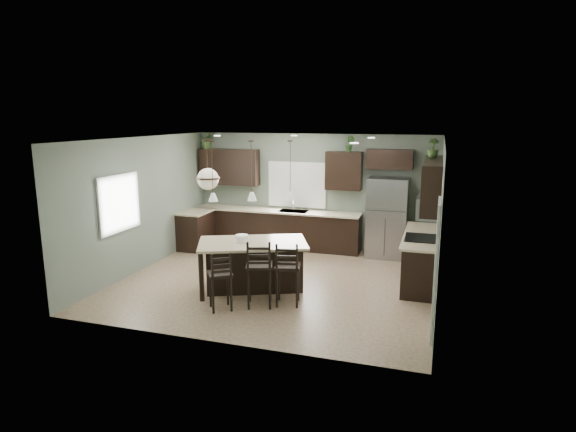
{
  "coord_description": "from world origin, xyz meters",
  "views": [
    {
      "loc": [
        2.93,
        -8.6,
        3.22
      ],
      "look_at": [
        0.1,
        0.4,
        1.25
      ],
      "focal_mm": 30.0,
      "sensor_mm": 36.0,
      "label": 1
    }
  ],
  "objects_px": {
    "refrigerator": "(387,218)",
    "plant_back_left": "(207,140)",
    "bar_stool_left": "(220,280)",
    "serving_dish": "(242,239)",
    "kitchen_island": "(253,266)",
    "bar_stool_center": "(259,273)",
    "bar_stool_right": "(288,273)"
  },
  "relations": [
    {
      "from": "bar_stool_center",
      "to": "bar_stool_right",
      "type": "height_order",
      "value": "bar_stool_center"
    },
    {
      "from": "bar_stool_right",
      "to": "kitchen_island",
      "type": "bearing_deg",
      "value": 136.52
    },
    {
      "from": "refrigerator",
      "to": "bar_stool_center",
      "type": "xyz_separation_m",
      "value": [
        -1.75,
        -3.69,
        -0.33
      ]
    },
    {
      "from": "refrigerator",
      "to": "bar_stool_right",
      "type": "relative_size",
      "value": 1.63
    },
    {
      "from": "refrigerator",
      "to": "plant_back_left",
      "type": "height_order",
      "value": "plant_back_left"
    },
    {
      "from": "bar_stool_center",
      "to": "serving_dish",
      "type": "bearing_deg",
      "value": 113.78
    },
    {
      "from": "bar_stool_left",
      "to": "bar_stool_center",
      "type": "relative_size",
      "value": 0.87
    },
    {
      "from": "kitchen_island",
      "to": "plant_back_left",
      "type": "bearing_deg",
      "value": 104.93
    },
    {
      "from": "bar_stool_center",
      "to": "refrigerator",
      "type": "bearing_deg",
      "value": 45.96
    },
    {
      "from": "refrigerator",
      "to": "plant_back_left",
      "type": "bearing_deg",
      "value": 178.26
    },
    {
      "from": "refrigerator",
      "to": "serving_dish",
      "type": "relative_size",
      "value": 7.71
    },
    {
      "from": "bar_stool_left",
      "to": "plant_back_left",
      "type": "bearing_deg",
      "value": 83.48
    },
    {
      "from": "serving_dish",
      "to": "bar_stool_center",
      "type": "distance_m",
      "value": 0.96
    },
    {
      "from": "refrigerator",
      "to": "bar_stool_left",
      "type": "xyz_separation_m",
      "value": [
        -2.32,
        -4.04,
        -0.41
      ]
    },
    {
      "from": "refrigerator",
      "to": "bar_stool_right",
      "type": "height_order",
      "value": "refrigerator"
    },
    {
      "from": "plant_back_left",
      "to": "kitchen_island",
      "type": "bearing_deg",
      "value": -51.94
    },
    {
      "from": "bar_stool_left",
      "to": "plant_back_left",
      "type": "distance_m",
      "value": 5.2
    },
    {
      "from": "refrigerator",
      "to": "bar_stool_left",
      "type": "bearing_deg",
      "value": -119.86
    },
    {
      "from": "bar_stool_left",
      "to": "bar_stool_right",
      "type": "distance_m",
      "value": 1.16
    },
    {
      "from": "serving_dish",
      "to": "bar_stool_left",
      "type": "relative_size",
      "value": 0.23
    },
    {
      "from": "kitchen_island",
      "to": "bar_stool_center",
      "type": "bearing_deg",
      "value": -83.87
    },
    {
      "from": "serving_dish",
      "to": "bar_stool_right",
      "type": "relative_size",
      "value": 0.21
    },
    {
      "from": "bar_stool_center",
      "to": "plant_back_left",
      "type": "height_order",
      "value": "plant_back_left"
    },
    {
      "from": "kitchen_island",
      "to": "bar_stool_right",
      "type": "relative_size",
      "value": 1.75
    },
    {
      "from": "bar_stool_right",
      "to": "plant_back_left",
      "type": "xyz_separation_m",
      "value": [
        -3.28,
        3.63,
        2.05
      ]
    },
    {
      "from": "serving_dish",
      "to": "bar_stool_right",
      "type": "distance_m",
      "value": 1.2
    },
    {
      "from": "serving_dish",
      "to": "plant_back_left",
      "type": "xyz_separation_m",
      "value": [
        -2.25,
        3.19,
        1.62
      ]
    },
    {
      "from": "serving_dish",
      "to": "bar_stool_left",
      "type": "xyz_separation_m",
      "value": [
        0.02,
        -0.99,
        -0.48
      ]
    },
    {
      "from": "bar_stool_center",
      "to": "bar_stool_left",
      "type": "bearing_deg",
      "value": -167.58
    },
    {
      "from": "kitchen_island",
      "to": "bar_stool_center",
      "type": "xyz_separation_m",
      "value": [
        0.4,
        -0.72,
        0.13
      ]
    },
    {
      "from": "kitchen_island",
      "to": "bar_stool_right",
      "type": "height_order",
      "value": "bar_stool_right"
    },
    {
      "from": "kitchen_island",
      "to": "bar_stool_right",
      "type": "distance_m",
      "value": 0.99
    }
  ]
}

